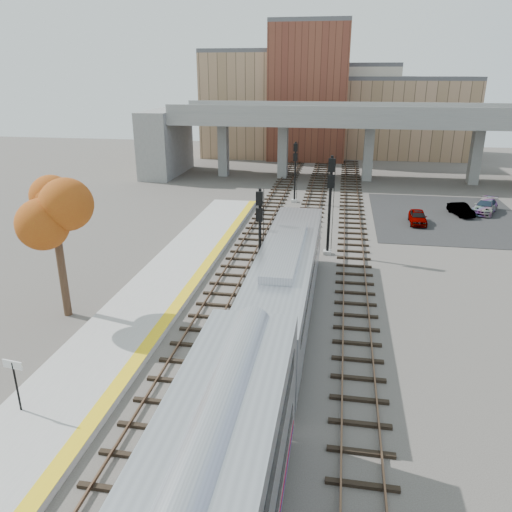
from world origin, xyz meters
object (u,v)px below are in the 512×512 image
(car_b, at_px, (461,210))
(car_c, at_px, (485,206))
(signal_mast_far, at_px, (295,174))
(tree, at_px, (53,209))
(car_a, at_px, (418,217))
(signal_mast_mid, at_px, (330,206))
(signal_mast_near, at_px, (260,242))
(locomotive, at_px, (286,280))

(car_b, height_order, car_c, car_c)
(signal_mast_far, relative_size, tree, 0.76)
(car_a, relative_size, car_b, 1.06)
(signal_mast_mid, relative_size, signal_mast_far, 1.17)
(signal_mast_far, relative_size, car_c, 1.40)
(signal_mast_near, bearing_deg, tree, -151.04)
(signal_mast_near, relative_size, car_a, 1.76)
(tree, bearing_deg, signal_mast_mid, 41.58)
(locomotive, distance_m, signal_mast_near, 4.40)
(locomotive, bearing_deg, car_a, 64.32)
(car_b, relative_size, car_c, 0.77)
(signal_mast_near, relative_size, tree, 0.77)
(tree, distance_m, car_b, 37.83)
(locomotive, height_order, tree, tree)
(locomotive, bearing_deg, signal_mast_far, 94.48)
(tree, distance_m, car_c, 40.60)
(locomotive, bearing_deg, car_c, 56.45)
(tree, bearing_deg, car_a, 45.27)
(locomotive, distance_m, signal_mast_far, 26.93)
(tree, relative_size, car_b, 2.41)
(locomotive, distance_m, car_c, 30.76)
(signal_mast_near, height_order, signal_mast_mid, signal_mast_mid)
(signal_mast_near, height_order, car_c, signal_mast_near)
(signal_mast_near, bearing_deg, signal_mast_far, 90.00)
(signal_mast_near, xyz_separation_m, tree, (-10.26, -5.68, 3.13))
(car_a, xyz_separation_m, car_c, (7.09, 5.05, 0.03))
(locomotive, xyz_separation_m, signal_mast_near, (-2.10, 3.77, 0.85))
(signal_mast_far, xyz_separation_m, car_a, (11.99, -6.27, -2.38))
(locomotive, relative_size, car_a, 5.13)
(locomotive, xyz_separation_m, signal_mast_mid, (2.00, 10.84, 1.55))
(car_c, bearing_deg, signal_mast_near, -107.57)
(signal_mast_near, distance_m, signal_mast_mid, 8.20)
(signal_mast_mid, bearing_deg, car_b, 47.13)
(car_a, distance_m, car_c, 8.71)
(signal_mast_near, xyz_separation_m, car_c, (19.08, 21.83, -2.43))
(locomotive, relative_size, signal_mast_mid, 2.53)
(signal_mast_mid, height_order, tree, tree)
(signal_mast_far, height_order, tree, tree)
(locomotive, height_order, car_c, locomotive)
(signal_mast_mid, relative_size, tree, 0.89)
(signal_mast_near, bearing_deg, car_b, 51.06)
(signal_mast_mid, distance_m, car_b, 18.53)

